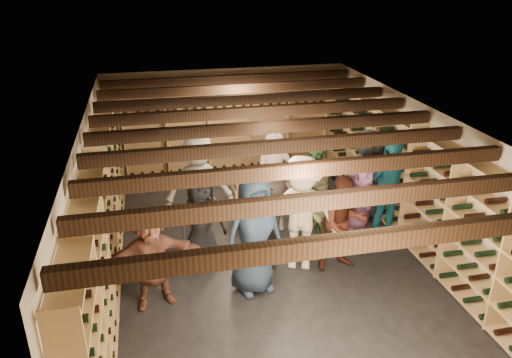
{
  "coord_description": "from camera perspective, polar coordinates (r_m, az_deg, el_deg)",
  "views": [
    {
      "loc": [
        -1.76,
        -7.1,
        4.57
      ],
      "look_at": [
        -0.14,
        0.2,
        1.32
      ],
      "focal_mm": 35.0,
      "sensor_mm": 36.0,
      "label": 1
    }
  ],
  "objects": [
    {
      "name": "person_3",
      "position": [
        7.86,
        5.15,
        -3.98
      ],
      "size": [
        1.4,
        1.09,
        1.91
      ],
      "primitive_type": "imported",
      "rotation": [
        0.0,
        0.0,
        -0.35
      ],
      "color": "beige",
      "rests_on": "ground"
    },
    {
      "name": "ceiling_joists",
      "position": [
        7.67,
        1.37,
        5.95
      ],
      "size": [
        5.4,
        7.12,
        0.18
      ],
      "color": "black",
      "rests_on": "ground"
    },
    {
      "name": "person_10",
      "position": [
        8.8,
        6.59,
        -1.34
      ],
      "size": [
        1.12,
        0.65,
        1.8
      ],
      "primitive_type": "imported",
      "rotation": [
        0.0,
        0.0,
        0.21
      ],
      "color": "#2C522E",
      "rests_on": "ground"
    },
    {
      "name": "crate_stack_right",
      "position": [
        10.76,
        4.88,
        -0.25
      ],
      "size": [
        0.52,
        0.35,
        0.51
      ],
      "rotation": [
        0.0,
        0.0,
        0.05
      ],
      "color": "#A88259",
      "rests_on": "ground"
    },
    {
      "name": "person_0",
      "position": [
        7.97,
        -6.27,
        -4.79
      ],
      "size": [
        0.93,
        0.78,
        1.63
      ],
      "primitive_type": "imported",
      "rotation": [
        0.0,
        0.0,
        0.38
      ],
      "color": "black",
      "rests_on": "ground"
    },
    {
      "name": "person_5",
      "position": [
        7.24,
        -11.78,
        -8.84
      ],
      "size": [
        1.46,
        0.66,
        1.52
      ],
      "primitive_type": "imported",
      "rotation": [
        0.0,
        0.0,
        0.16
      ],
      "color": "brown",
      "rests_on": "ground"
    },
    {
      "name": "ground",
      "position": [
        8.62,
        1.22,
        -8.53
      ],
      "size": [
        8.0,
        8.0,
        0.0
      ],
      "primitive_type": "plane",
      "color": "black",
      "rests_on": "ground"
    },
    {
      "name": "crate_loose",
      "position": [
        10.99,
        1.69,
        -0.61
      ],
      "size": [
        0.57,
        0.46,
        0.17
      ],
      "primitive_type": "cube",
      "rotation": [
        0.0,
        0.0,
        -0.29
      ],
      "color": "#A88259",
      "rests_on": "ground"
    },
    {
      "name": "ceiling",
      "position": [
        7.63,
        1.38,
        6.95
      ],
      "size": [
        5.5,
        8.0,
        0.01
      ],
      "primitive_type": "cube",
      "color": "beige",
      "rests_on": "walls"
    },
    {
      "name": "person_12",
      "position": [
        9.67,
        12.59,
        0.5
      ],
      "size": [
        1.02,
        0.87,
        1.77
      ],
      "primitive_type": "imported",
      "rotation": [
        0.0,
        0.0,
        0.42
      ],
      "color": "#36373B",
      "rests_on": "ground"
    },
    {
      "name": "person_11",
      "position": [
        8.62,
        11.69,
        -2.7
      ],
      "size": [
        1.63,
        1.05,
        1.68
      ],
      "primitive_type": "imported",
      "rotation": [
        0.0,
        0.0,
        0.39
      ],
      "color": "#995D98",
      "rests_on": "ground"
    },
    {
      "name": "wine_rack_back",
      "position": [
        11.61,
        -3.22,
        5.91
      ],
      "size": [
        4.7,
        0.3,
        2.15
      ],
      "color": "tan",
      "rests_on": "ground"
    },
    {
      "name": "person_4",
      "position": [
        8.96,
        14.82,
        -1.2
      ],
      "size": [
        1.17,
        0.65,
        1.89
      ],
      "primitive_type": "imported",
      "rotation": [
        0.0,
        0.0,
        0.18
      ],
      "color": "#155F77",
      "rests_on": "ground"
    },
    {
      "name": "person_2",
      "position": [
        8.37,
        7.54,
        -3.52
      ],
      "size": [
        0.84,
        0.69,
        1.6
      ],
      "primitive_type": "imported",
      "rotation": [
        0.0,
        0.0,
        -0.11
      ],
      "color": "brown",
      "rests_on": "ground"
    },
    {
      "name": "person_7",
      "position": [
        9.03,
        2.08,
        -0.13
      ],
      "size": [
        0.82,
        0.68,
        1.91
      ],
      "primitive_type": "imported",
      "rotation": [
        0.0,
        0.0,
        -0.37
      ],
      "color": "gray",
      "rests_on": "ground"
    },
    {
      "name": "person_1",
      "position": [
        7.85,
        1.19,
        -5.72
      ],
      "size": [
        0.64,
        0.54,
        1.48
      ],
      "primitive_type": "imported",
      "rotation": [
        0.0,
        0.0,
        0.42
      ],
      "color": "black",
      "rests_on": "ground"
    },
    {
      "name": "person_6",
      "position": [
        7.3,
        -0.24,
        -6.43
      ],
      "size": [
        1.02,
        0.8,
        1.85
      ],
      "primitive_type": "imported",
      "rotation": [
        0.0,
        0.0,
        0.26
      ],
      "color": "#203048",
      "rests_on": "ground"
    },
    {
      "name": "person_9",
      "position": [
        8.86,
        -6.57,
        -0.83
      ],
      "size": [
        1.25,
        0.75,
        1.89
      ],
      "primitive_type": "imported",
      "rotation": [
        0.0,
        0.0,
        0.04
      ],
      "color": "#A09A91",
      "rests_on": "ground"
    },
    {
      "name": "wine_rack_left",
      "position": [
        7.95,
        -17.06,
        -3.71
      ],
      "size": [
        0.32,
        7.5,
        2.15
      ],
      "color": "tan",
      "rests_on": "ground"
    },
    {
      "name": "wine_rack_right",
      "position": [
        9.02,
        17.36,
        -0.45
      ],
      "size": [
        0.32,
        7.5,
        2.15
      ],
      "color": "tan",
      "rests_on": "ground"
    },
    {
      "name": "person_8",
      "position": [
        8.0,
        9.98,
        -5.05
      ],
      "size": [
        0.81,
        0.65,
        1.59
      ],
      "primitive_type": "imported",
      "rotation": [
        0.0,
        0.0,
        0.07
      ],
      "color": "#3F1B12",
      "rests_on": "ground"
    },
    {
      "name": "walls",
      "position": [
        8.05,
        1.29,
        -1.27
      ],
      "size": [
        5.52,
        8.02,
        2.4
      ],
      "color": "#BAAD91",
      "rests_on": "ground"
    },
    {
      "name": "crate_stack_left",
      "position": [
        9.51,
        -1.02,
        -2.35
      ],
      "size": [
        0.52,
        0.36,
        0.85
      ],
      "rotation": [
        0.0,
        0.0,
        0.05
      ],
      "color": "#A88259",
      "rests_on": "ground"
    }
  ]
}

